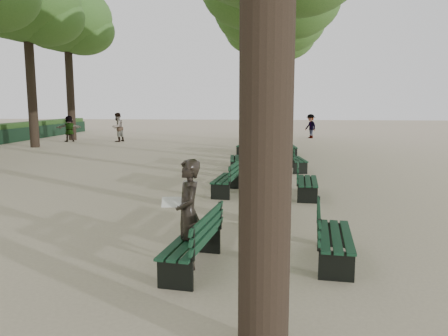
{
  "coord_description": "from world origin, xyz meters",
  "views": [
    {
      "loc": [
        1.51,
        -6.21,
        2.6
      ],
      "look_at": [
        0.6,
        3.0,
        1.2
      ],
      "focal_mm": 35.0,
      "sensor_mm": 36.0,
      "label": 1
    }
  ],
  "objects": [
    {
      "name": "ground",
      "position": [
        0.0,
        0.0,
        0.0
      ],
      "size": [
        120.0,
        120.0,
        0.0
      ],
      "primitive_type": "plane",
      "color": "#B9AA8C",
      "rests_on": "ground"
    },
    {
      "name": "tree_central_4",
      "position": [
        1.5,
        18.0,
        7.65
      ],
      "size": [
        6.0,
        6.0,
        9.95
      ],
      "color": "#33261C",
      "rests_on": "ground"
    },
    {
      "name": "tree_central_5",
      "position": [
        1.5,
        23.0,
        7.65
      ],
      "size": [
        6.0,
        6.0,
        9.95
      ],
      "color": "#33261C",
      "rests_on": "ground"
    },
    {
      "name": "tree_far_4",
      "position": [
        -12.0,
        18.0,
        8.14
      ],
      "size": [
        6.0,
        6.0,
        10.45
      ],
      "color": "#33261C",
      "rests_on": "ground"
    },
    {
      "name": "tree_far_5",
      "position": [
        -12.0,
        23.0,
        8.14
      ],
      "size": [
        6.0,
        6.0,
        10.45
      ],
      "color": "#33261C",
      "rests_on": "ground"
    },
    {
      "name": "bench_left_0",
      "position": [
        0.37,
        0.25,
        0.27
      ],
      "size": [
        0.81,
        1.86,
        0.92
      ],
      "color": "black",
      "rests_on": "ground"
    },
    {
      "name": "bench_left_1",
      "position": [
        0.37,
        6.0,
        0.27
      ],
      "size": [
        0.77,
        1.85,
        0.92
      ],
      "color": "black",
      "rests_on": "ground"
    },
    {
      "name": "bench_left_2",
      "position": [
        0.37,
        10.58,
        0.27
      ],
      "size": [
        0.7,
        1.84,
        0.92
      ],
      "color": "black",
      "rests_on": "ground"
    },
    {
      "name": "bench_left_3",
      "position": [
        0.37,
        15.92,
        0.27
      ],
      "size": [
        0.79,
        1.86,
        0.92
      ],
      "color": "black",
      "rests_on": "ground"
    },
    {
      "name": "bench_right_0",
      "position": [
        2.63,
        0.78,
        0.27
      ],
      "size": [
        0.75,
        1.85,
        0.92
      ],
      "color": "black",
      "rests_on": "ground"
    },
    {
      "name": "bench_right_1",
      "position": [
        2.63,
        5.8,
        0.27
      ],
      "size": [
        0.7,
        1.84,
        0.92
      ],
      "color": "black",
      "rests_on": "ground"
    },
    {
      "name": "bench_right_2",
      "position": [
        2.63,
        10.51,
        0.27
      ],
      "size": [
        0.81,
        1.86,
        0.92
      ],
      "color": "black",
      "rests_on": "ground"
    },
    {
      "name": "bench_right_3",
      "position": [
        2.63,
        15.42,
        0.27
      ],
      "size": [
        0.71,
        1.84,
        0.92
      ],
      "color": "black",
      "rests_on": "ground"
    },
    {
      "name": "man_with_map",
      "position": [
        0.31,
        0.35,
        0.87
      ],
      "size": [
        0.7,
        0.76,
        1.73
      ],
      "color": "black",
      "rests_on": "ground"
    },
    {
      "name": "pedestrian_e",
      "position": [
        -11.62,
        21.73,
        0.87
      ],
      "size": [
        1.5,
        1.25,
        1.74
      ],
      "primitive_type": "imported",
      "rotation": [
        0.0,
        0.0,
        3.79
      ],
      "color": "#262628",
      "rests_on": "ground"
    },
    {
      "name": "pedestrian_b",
      "position": [
        4.65,
        26.15,
        0.87
      ],
      "size": [
        0.86,
        1.16,
        1.75
      ],
      "primitive_type": "imported",
      "rotation": [
        0.0,
        0.0,
        5.23
      ],
      "color": "#262628",
      "rests_on": "ground"
    },
    {
      "name": "pedestrian_a",
      "position": [
        -8.37,
        21.92,
        0.96
      ],
      "size": [
        0.68,
        1.01,
        1.92
      ],
      "primitive_type": "imported",
      "rotation": [
        0.0,
        0.0,
        4.36
      ],
      "color": "#262628",
      "rests_on": "ground"
    }
  ]
}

